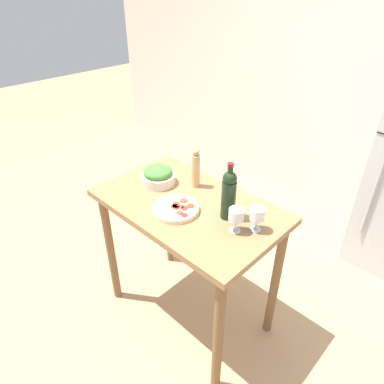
{
  "coord_description": "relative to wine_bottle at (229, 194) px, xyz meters",
  "views": [
    {
      "loc": [
        1.16,
        -1.16,
        2.07
      ],
      "look_at": [
        0.0,
        0.03,
        1.01
      ],
      "focal_mm": 32.0,
      "sensor_mm": 36.0,
      "label": 1
    }
  ],
  "objects": [
    {
      "name": "homemade_pizza",
      "position": [
        -0.24,
        -0.16,
        -0.13
      ],
      "size": [
        0.27,
        0.27,
        0.03
      ],
      "color": "beige",
      "rests_on": "prep_counter"
    },
    {
      "name": "prep_counter",
      "position": [
        -0.25,
        -0.06,
        -0.3
      ],
      "size": [
        1.1,
        0.67,
        0.95
      ],
      "color": "olive",
      "rests_on": "ground_plane"
    },
    {
      "name": "wine_glass_far",
      "position": [
        0.18,
        0.02,
        -0.05
      ],
      "size": [
        0.08,
        0.08,
        0.13
      ],
      "color": "silver",
      "rests_on": "prep_counter"
    },
    {
      "name": "wine_bottle",
      "position": [
        0.0,
        0.0,
        0.0
      ],
      "size": [
        0.08,
        0.08,
        0.33
      ],
      "color": "black",
      "rests_on": "prep_counter"
    },
    {
      "name": "salad_bowl",
      "position": [
        -0.54,
        -0.03,
        -0.1
      ],
      "size": [
        0.22,
        0.22,
        0.12
      ],
      "color": "silver",
      "rests_on": "prep_counter"
    },
    {
      "name": "pepper_mill",
      "position": [
        -0.35,
        0.11,
        -0.03
      ],
      "size": [
        0.05,
        0.05,
        0.25
      ],
      "color": "tan",
      "rests_on": "prep_counter"
    },
    {
      "name": "wall_back",
      "position": [
        -0.25,
        1.97,
        0.2
      ],
      "size": [
        6.4,
        0.08,
        2.6
      ],
      "color": "silver",
      "rests_on": "ground_plane"
    },
    {
      "name": "wine_glass_near",
      "position": [
        0.11,
        -0.07,
        -0.06
      ],
      "size": [
        0.08,
        0.08,
        0.13
      ],
      "color": "silver",
      "rests_on": "prep_counter"
    },
    {
      "name": "ground_plane",
      "position": [
        -0.25,
        -0.06,
        -1.1
      ],
      "size": [
        14.0,
        14.0,
        0.0
      ],
      "primitive_type": "plane",
      "color": "tan"
    }
  ]
}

